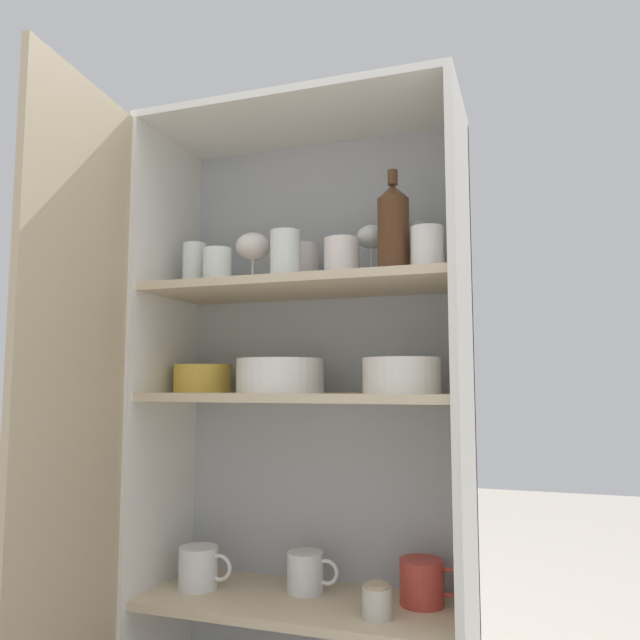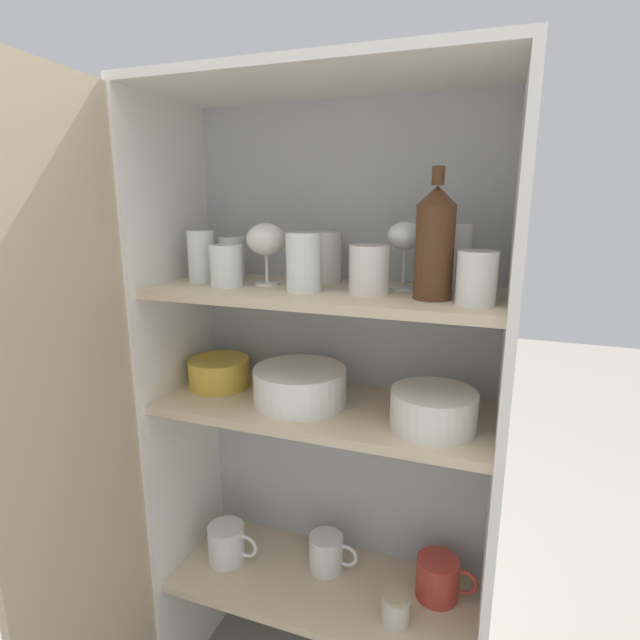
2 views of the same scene
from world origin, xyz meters
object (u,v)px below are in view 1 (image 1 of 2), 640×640
(wine_bottle, at_px, (393,229))
(storage_jar, at_px, (377,601))
(serving_bowl_small, at_px, (203,377))
(coffee_mug_primary, at_px, (199,567))
(mixing_bowl_large, at_px, (402,374))
(plate_stack_white, at_px, (280,376))

(wine_bottle, xyz_separation_m, storage_jar, (-0.04, -0.03, -0.80))
(wine_bottle, distance_m, serving_bowl_small, 0.61)
(coffee_mug_primary, bearing_deg, wine_bottle, -2.59)
(wine_bottle, bearing_deg, storage_jar, -146.36)
(coffee_mug_primary, relative_size, storage_jar, 1.93)
(serving_bowl_small, bearing_deg, coffee_mug_primary, -60.15)
(wine_bottle, xyz_separation_m, mixing_bowl_large, (0.02, -0.00, -0.33))
(mixing_bowl_large, xyz_separation_m, serving_bowl_small, (-0.52, 0.06, -0.00))
(mixing_bowl_large, xyz_separation_m, coffee_mug_primary, (-0.51, 0.02, -0.46))
(wine_bottle, distance_m, coffee_mug_primary, 0.93)
(wine_bottle, height_order, mixing_bowl_large, wine_bottle)
(plate_stack_white, distance_m, mixing_bowl_large, 0.30)
(wine_bottle, height_order, plate_stack_white, wine_bottle)
(coffee_mug_primary, bearing_deg, plate_stack_white, 1.00)
(wine_bottle, relative_size, coffee_mug_primary, 1.78)
(wine_bottle, distance_m, storage_jar, 0.81)
(plate_stack_white, distance_m, serving_bowl_small, 0.23)
(mixing_bowl_large, bearing_deg, storage_jar, -156.32)
(coffee_mug_primary, bearing_deg, mixing_bowl_large, -2.77)
(serving_bowl_small, distance_m, coffee_mug_primary, 0.46)
(plate_stack_white, bearing_deg, coffee_mug_primary, -179.00)
(plate_stack_white, height_order, storage_jar, plate_stack_white)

